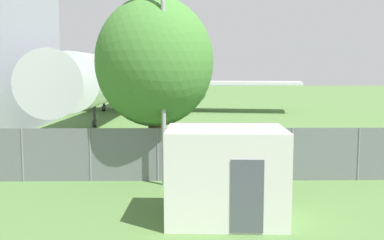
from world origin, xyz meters
TOP-DOWN VIEW (x-y plane):
  - perimeter_fence at (-0.00, 10.67)m, footprint 56.07×0.07m
  - airplane at (-5.20, 39.15)m, footprint 36.40×44.23m
  - portable_cabin at (2.17, 6.20)m, footprint 3.35×2.47m
  - tree_near_hangar at (-0.15, 11.65)m, footprint 4.62×4.62m
  - light_mast at (0.27, 10.10)m, footprint 0.44×0.44m

SIDE VIEW (x-z plane):
  - perimeter_fence at x=0.00m, z-range 0.00..2.03m
  - portable_cabin at x=2.17m, z-range 0.00..2.59m
  - airplane at x=-5.20m, z-range -2.04..8.92m
  - tree_near_hangar at x=-0.15m, z-range 0.97..8.02m
  - light_mast at x=0.27m, z-range 0.91..10.20m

